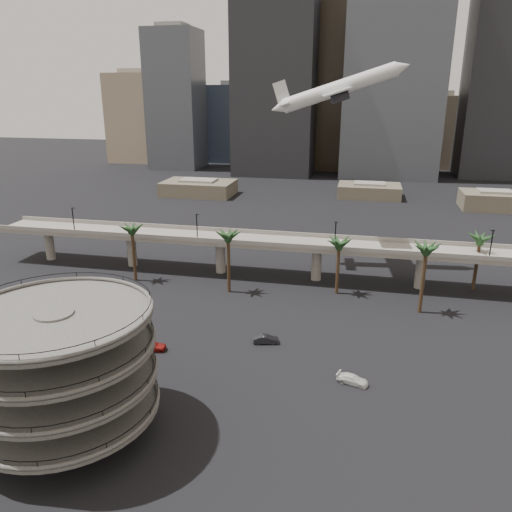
% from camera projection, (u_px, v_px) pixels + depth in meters
% --- Properties ---
extents(ground, '(700.00, 700.00, 0.00)m').
position_uv_depth(ground, '(182.00, 427.00, 62.26)').
color(ground, black).
rests_on(ground, ground).
extents(parking_ramp, '(22.20, 22.20, 17.35)m').
position_uv_depth(parking_ramp, '(61.00, 363.00, 58.11)').
color(parking_ramp, '#4A4845').
rests_on(parking_ramp, ground).
extents(overpass, '(130.00, 9.30, 14.70)m').
position_uv_depth(overpass, '(268.00, 245.00, 110.91)').
color(overpass, gray).
rests_on(overpass, ground).
extents(palm_trees, '(76.40, 18.40, 14.00)m').
position_uv_depth(palm_trees, '(317.00, 241.00, 100.04)').
color(palm_trees, '#422B1C').
rests_on(palm_trees, ground).
extents(low_buildings, '(135.00, 27.50, 6.80)m').
position_uv_depth(low_buildings, '(329.00, 192.00, 191.81)').
color(low_buildings, brown).
rests_on(low_buildings, ground).
extents(skyline, '(269.00, 86.00, 109.82)m').
position_uv_depth(skyline, '(361.00, 90.00, 247.68)').
color(skyline, '#826F5A').
rests_on(skyline, ground).
extents(airborne_jet, '(30.63, 27.45, 12.45)m').
position_uv_depth(airborne_jet, '(338.00, 89.00, 108.88)').
color(airborne_jet, silver).
rests_on(airborne_jet, ground).
extents(car_a, '(5.06, 2.69, 1.64)m').
position_uv_depth(car_a, '(151.00, 346.00, 80.51)').
color(car_a, maroon).
rests_on(car_a, ground).
extents(car_b, '(4.50, 2.44, 1.41)m').
position_uv_depth(car_b, '(266.00, 339.00, 82.81)').
color(car_b, black).
rests_on(car_b, ground).
extents(car_c, '(4.89, 3.04, 1.32)m').
position_uv_depth(car_c, '(353.00, 379.00, 71.42)').
color(car_c, silver).
rests_on(car_c, ground).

